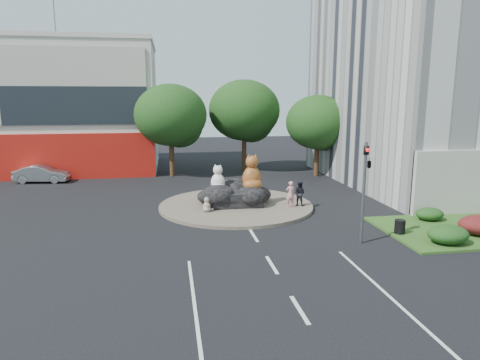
% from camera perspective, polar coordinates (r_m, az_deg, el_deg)
% --- Properties ---
extents(ground, '(120.00, 120.00, 0.00)m').
position_cam_1_polar(ground, '(18.78, 4.26, -11.24)').
color(ground, black).
rests_on(ground, ground).
extents(roundabout_island, '(10.00, 10.00, 0.20)m').
position_cam_1_polar(roundabout_island, '(28.09, -0.54, -3.42)').
color(roundabout_island, brown).
rests_on(roundabout_island, ground).
extents(rock_plinth, '(3.20, 2.60, 0.90)m').
position_cam_1_polar(rock_plinth, '(27.96, -0.55, -2.33)').
color(rock_plinth, black).
rests_on(rock_plinth, roundabout_island).
extents(shophouse_block, '(25.20, 12.30, 17.40)m').
position_cam_1_polar(shophouse_block, '(46.88, -26.89, 8.72)').
color(shophouse_block, beige).
rests_on(shophouse_block, ground).
extents(grass_verge, '(10.00, 6.00, 0.12)m').
position_cam_1_polar(grass_verge, '(26.58, 28.74, -5.74)').
color(grass_verge, '#274918').
rests_on(grass_verge, ground).
extents(tree_left, '(6.46, 6.46, 8.27)m').
position_cam_1_polar(tree_left, '(38.99, -9.12, 8.15)').
color(tree_left, '#382314').
rests_on(tree_left, ground).
extents(tree_mid, '(6.84, 6.84, 8.76)m').
position_cam_1_polar(tree_mid, '(41.61, 0.64, 8.88)').
color(tree_mid, '#382314').
rests_on(tree_mid, ground).
extents(tree_right, '(5.70, 5.70, 7.30)m').
position_cam_1_polar(tree_right, '(39.32, 10.39, 7.23)').
color(tree_right, '#382314').
rests_on(tree_right, ground).
extents(hedge_near_green, '(2.00, 1.60, 0.90)m').
position_cam_1_polar(hedge_near_green, '(23.16, 26.00, -6.52)').
color(hedge_near_green, '#103412').
rests_on(hedge_near_green, grass_verge).
extents(hedge_red, '(2.20, 1.76, 0.99)m').
position_cam_1_polar(hedge_red, '(25.39, 29.34, -5.24)').
color(hedge_red, '#491314').
rests_on(hedge_red, grass_verge).
extents(hedge_back_green, '(1.60, 1.28, 0.72)m').
position_cam_1_polar(hedge_back_green, '(27.01, 23.97, -4.15)').
color(hedge_back_green, '#103412').
rests_on(hedge_back_green, grass_verge).
extents(traffic_light, '(0.44, 1.24, 5.00)m').
position_cam_1_polar(traffic_light, '(21.32, 16.55, 1.16)').
color(traffic_light, '#595B60').
rests_on(traffic_light, ground).
extents(street_lamp, '(2.34, 0.22, 8.06)m').
position_cam_1_polar(street_lamp, '(30.24, 24.95, 5.16)').
color(street_lamp, '#595B60').
rests_on(street_lamp, ground).
extents(cat_white, '(1.36, 1.29, 1.78)m').
position_cam_1_polar(cat_white, '(27.52, -2.96, 0.29)').
color(cat_white, silver).
rests_on(cat_white, rock_plinth).
extents(cat_tabby, '(1.60, 1.43, 2.41)m').
position_cam_1_polar(cat_tabby, '(27.70, 1.60, 1.03)').
color(cat_tabby, '#B36A25').
rests_on(cat_tabby, rock_plinth).
extents(kitten_calico, '(0.74, 0.74, 0.93)m').
position_cam_1_polar(kitten_calico, '(26.22, -4.46, -3.23)').
color(kitten_calico, silver).
rests_on(kitten_calico, roundabout_island).
extents(kitten_white, '(0.61, 0.60, 0.78)m').
position_cam_1_polar(kitten_white, '(27.49, 2.85, -2.71)').
color(kitten_white, beige).
rests_on(kitten_white, roundabout_island).
extents(pedestrian_pink, '(0.65, 0.46, 1.67)m').
position_cam_1_polar(pedestrian_pink, '(27.35, 6.73, -1.88)').
color(pedestrian_pink, pink).
rests_on(pedestrian_pink, roundabout_island).
extents(pedestrian_dark, '(0.99, 0.96, 1.60)m').
position_cam_1_polar(pedestrian_dark, '(27.84, 7.93, -1.76)').
color(pedestrian_dark, black).
rests_on(pedestrian_dark, roundabout_island).
extents(parked_car, '(4.57, 2.02, 1.46)m').
position_cam_1_polar(parked_car, '(39.70, -24.90, 0.74)').
color(parked_car, '#979A9E').
rests_on(parked_car, ground).
extents(litter_bin, '(0.61, 0.61, 0.72)m').
position_cam_1_polar(litter_bin, '(23.82, 20.54, -5.85)').
color(litter_bin, black).
rests_on(litter_bin, grass_verge).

